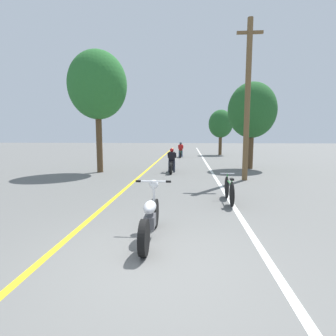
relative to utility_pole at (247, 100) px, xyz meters
The scene contains 11 objects.
ground_plane 9.27m from the utility_pole, 112.12° to the right, with size 120.00×120.00×0.00m, color #60605E.
lane_stripe_center 7.86m from the utility_pole, 134.62° to the left, with size 0.14×48.00×0.01m, color yellow.
lane_stripe_edge 6.25m from the utility_pole, 104.02° to the left, with size 0.14×48.00×0.01m, color white.
utility_pole is the anchor object (origin of this frame).
roadside_tree_right_near 4.31m from the utility_pole, 74.07° to the left, with size 2.83×2.54×5.10m.
roadside_tree_right_far 14.92m from the utility_pole, 87.41° to the left, with size 2.40×2.16×4.50m.
roadside_tree_left 7.68m from the utility_pole, 164.98° to the left, with size 3.10×2.79×6.42m.
motorcycle_foreground 8.31m from the utility_pole, 115.28° to the right, with size 0.75×2.04×1.08m.
motorcycle_rider_lead 5.12m from the utility_pole, 146.86° to the left, with size 0.50×2.15×1.31m.
motorcycle_rider_far 12.74m from the utility_pole, 105.13° to the left, with size 0.50×2.07×1.36m.
bicycle_parked 5.28m from the utility_pole, 108.03° to the right, with size 0.44×1.72×0.83m.
Camera 1 is at (0.66, -3.97, 2.04)m, focal length 28.00 mm.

